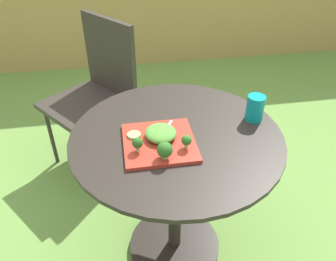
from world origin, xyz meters
TOP-DOWN VIEW (x-y plane):
  - ground_plane at (0.00, 0.00)m, footprint 12.00×12.00m
  - patio_table at (0.00, 0.00)m, footprint 0.81×0.81m
  - patio_chair at (-0.32, 0.79)m, footprint 0.62×0.62m
  - salad_plate at (-0.07, -0.05)m, footprint 0.26×0.26m
  - drinking_glass at (0.33, 0.05)m, footprint 0.07×0.07m
  - fork at (-0.05, -0.01)m, footprint 0.09×0.14m
  - lettuce_mound at (-0.06, -0.02)m, footprint 0.12×0.12m
  - broccoli_floret_0 at (-0.07, -0.14)m, footprint 0.05×0.05m
  - broccoli_floret_1 at (-0.15, -0.09)m, footprint 0.04×0.04m
  - broccoli_floret_2 at (0.02, -0.10)m, footprint 0.04×0.04m
  - cucumber_slice_0 at (-0.16, -0.00)m, footprint 0.05×0.05m

SIDE VIEW (x-z plane):
  - ground_plane at x=0.00m, z-range 0.00..0.00m
  - patio_table at x=0.00m, z-range 0.07..0.78m
  - patio_chair at x=-0.32m, z-range 0.08..0.98m
  - salad_plate at x=-0.07m, z-range 0.71..0.72m
  - fork at x=-0.05m, z-range 0.72..0.73m
  - cucumber_slice_0 at x=-0.16m, z-range 0.72..0.73m
  - lettuce_mound at x=-0.06m, z-range 0.72..0.76m
  - broccoli_floret_2 at x=0.02m, z-range 0.73..0.78m
  - drinking_glass at x=0.33m, z-range 0.70..0.81m
  - broccoli_floret_1 at x=-0.15m, z-range 0.73..0.78m
  - broccoli_floret_0 at x=-0.07m, z-range 0.73..0.79m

